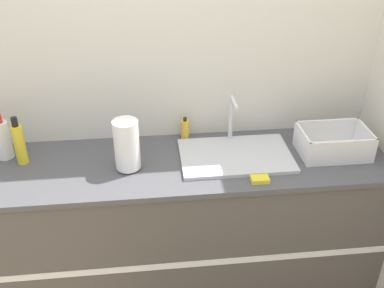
{
  "coord_description": "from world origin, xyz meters",
  "views": [
    {
      "loc": [
        -0.06,
        -1.72,
        2.2
      ],
      "look_at": [
        0.16,
        0.26,
        1.02
      ],
      "focal_mm": 42.0,
      "sensor_mm": 36.0,
      "label": 1
    }
  ],
  "objects": [
    {
      "name": "wall_back",
      "position": [
        0.0,
        0.62,
        1.3
      ],
      "size": [
        4.85,
        0.06,
        2.6
      ],
      "color": "beige",
      "rests_on": "ground_plane"
    },
    {
      "name": "counter_cabinet",
      "position": [
        0.0,
        0.29,
        0.45
      ],
      "size": [
        2.47,
        0.61,
        0.9
      ],
      "color": "#514C47",
      "rests_on": "ground_plane"
    },
    {
      "name": "sink",
      "position": [
        0.4,
        0.31,
        0.92
      ],
      "size": [
        0.6,
        0.39,
        0.29
      ],
      "color": "silver",
      "rests_on": "counter_cabinet"
    },
    {
      "name": "paper_towel_roll",
      "position": [
        -0.17,
        0.25,
        1.04
      ],
      "size": [
        0.13,
        0.13,
        0.28
      ],
      "color": "#4C4C51",
      "rests_on": "counter_cabinet"
    },
    {
      "name": "dish_rack",
      "position": [
        0.94,
        0.29,
        0.95
      ],
      "size": [
        0.37,
        0.25,
        0.14
      ],
      "color": "white",
      "rests_on": "counter_cabinet"
    },
    {
      "name": "bottle_white_spray",
      "position": [
        -0.84,
        0.44,
        1.01
      ],
      "size": [
        0.09,
        0.09,
        0.25
      ],
      "color": "white",
      "rests_on": "counter_cabinet"
    },
    {
      "name": "bottle_yellow",
      "position": [
        -0.73,
        0.37,
        1.02
      ],
      "size": [
        0.06,
        0.06,
        0.27
      ],
      "color": "yellow",
      "rests_on": "counter_cabinet"
    },
    {
      "name": "soap_dispenser",
      "position": [
        0.15,
        0.53,
        0.96
      ],
      "size": [
        0.05,
        0.05,
        0.14
      ],
      "color": "gold",
      "rests_on": "counter_cabinet"
    },
    {
      "name": "sponge",
      "position": [
        0.48,
        0.06,
        0.91
      ],
      "size": [
        0.09,
        0.06,
        0.02
      ],
      "color": "yellow",
      "rests_on": "counter_cabinet"
    }
  ]
}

